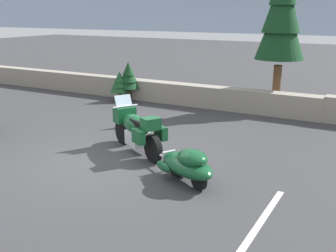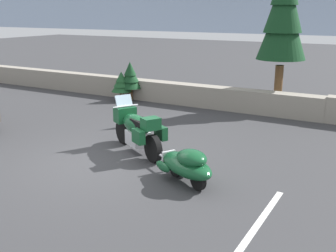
# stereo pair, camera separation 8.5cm
# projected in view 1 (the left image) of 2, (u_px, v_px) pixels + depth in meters

# --- Properties ---
(ground_plane) EXTENTS (80.00, 80.00, 0.00)m
(ground_plane) POSITION_uv_depth(u_px,v_px,m) (103.00, 160.00, 9.71)
(ground_plane) COLOR #38383A
(stone_guard_wall) EXTENTS (24.00, 0.60, 0.84)m
(stone_guard_wall) POSITION_uv_depth(u_px,v_px,m) (209.00, 97.00, 14.97)
(stone_guard_wall) COLOR gray
(stone_guard_wall) RESTS_ON ground
(touring_motorcycle) EXTENTS (2.08, 1.41, 1.33)m
(touring_motorcycle) POSITION_uv_depth(u_px,v_px,m) (137.00, 128.00, 10.14)
(touring_motorcycle) COLOR black
(touring_motorcycle) RESTS_ON ground
(car_shaped_trailer) EXTENTS (2.09, 1.40, 0.76)m
(car_shaped_trailer) POSITION_uv_depth(u_px,v_px,m) (187.00, 164.00, 8.34)
(car_shaped_trailer) COLOR black
(car_shaped_trailer) RESTS_ON ground
(pine_tree_tall) EXTENTS (1.70, 1.70, 5.51)m
(pine_tree_tall) POSITION_uv_depth(u_px,v_px,m) (282.00, 10.00, 13.89)
(pine_tree_tall) COLOR brown
(pine_tree_tall) RESTS_ON ground
(pine_sapling_near) EXTENTS (0.80, 0.80, 1.16)m
(pine_sapling_near) POSITION_uv_depth(u_px,v_px,m) (120.00, 83.00, 15.95)
(pine_sapling_near) COLOR brown
(pine_sapling_near) RESTS_ON ground
(pine_sapling_farther) EXTENTS (0.88, 0.88, 1.53)m
(pine_sapling_farther) POSITION_uv_depth(u_px,v_px,m) (129.00, 76.00, 15.99)
(pine_sapling_farther) COLOR brown
(pine_sapling_farther) RESTS_ON ground
(parking_stripe_marker) EXTENTS (0.12, 3.60, 0.01)m
(parking_stripe_marker) POSITION_uv_depth(u_px,v_px,m) (253.00, 234.00, 6.50)
(parking_stripe_marker) COLOR silver
(parking_stripe_marker) RESTS_ON ground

